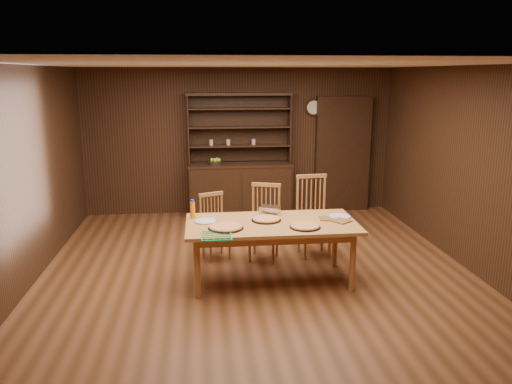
{
  "coord_description": "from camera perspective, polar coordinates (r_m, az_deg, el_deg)",
  "views": [
    {
      "loc": [
        -0.68,
        -5.95,
        2.5
      ],
      "look_at": [
        0.03,
        0.4,
        0.97
      ],
      "focal_mm": 35.0,
      "sensor_mm": 36.0,
      "label": 1
    }
  ],
  "objects": [
    {
      "name": "china_hutch",
      "position": [
        8.93,
        -1.83,
        1.11
      ],
      "size": [
        1.84,
        0.52,
        2.17
      ],
      "color": "black",
      "rests_on": "floor"
    },
    {
      "name": "cooling_rack",
      "position": [
        5.52,
        -4.55,
        -5.0
      ],
      "size": [
        0.34,
        0.34,
        0.01
      ],
      "primitive_type": null,
      "rotation": [
        0.0,
        0.0,
        -0.06
      ],
      "color": "#0CA257",
      "rests_on": "dining_table"
    },
    {
      "name": "chair_right",
      "position": [
        7.04,
        6.51,
        -2.34
      ],
      "size": [
        0.49,
        0.47,
        1.12
      ],
      "rotation": [
        0.0,
        0.0,
        0.08
      ],
      "color": "#AE733B",
      "rests_on": "floor"
    },
    {
      "name": "room_shell",
      "position": [
        6.06,
        0.18,
        4.67
      ],
      "size": [
        6.0,
        6.0,
        6.0
      ],
      "color": "white",
      "rests_on": "floor"
    },
    {
      "name": "fruit_bowl",
      "position": [
        8.77,
        -4.68,
        3.44
      ],
      "size": [
        0.26,
        0.26,
        0.12
      ],
      "color": "black",
      "rests_on": "china_hutch"
    },
    {
      "name": "plate_right",
      "position": [
        6.32,
        9.54,
        -2.76
      ],
      "size": [
        0.28,
        0.28,
        0.02
      ],
      "color": "silver",
      "rests_on": "dining_table"
    },
    {
      "name": "wall_clock",
      "position": [
        9.15,
        6.59,
        9.58
      ],
      "size": [
        0.3,
        0.05,
        0.3
      ],
      "color": "black",
      "rests_on": "room_shell"
    },
    {
      "name": "floor",
      "position": [
        6.49,
        0.17,
        -9.24
      ],
      "size": [
        6.0,
        6.0,
        0.0
      ],
      "primitive_type": "plane",
      "color": "brown",
      "rests_on": "ground"
    },
    {
      "name": "chair_left",
      "position": [
        6.9,
        -4.82,
        -3.66
      ],
      "size": [
        0.48,
        0.47,
        0.91
      ],
      "rotation": [
        0.0,
        0.0,
        0.39
      ],
      "color": "#AE733B",
      "rests_on": "floor"
    },
    {
      "name": "pot_holder_b",
      "position": [
        6.21,
        8.2,
        -3.02
      ],
      "size": [
        0.22,
        0.22,
        0.01
      ],
      "primitive_type": "cube",
      "rotation": [
        0.0,
        0.0,
        -0.13
      ],
      "color": "red",
      "rests_on": "dining_table"
    },
    {
      "name": "dining_table",
      "position": [
        6.03,
        1.79,
        -4.16
      ],
      "size": [
        2.05,
        1.03,
        0.75
      ],
      "color": "#BD8141",
      "rests_on": "floor"
    },
    {
      "name": "pot_holder_a",
      "position": [
        6.14,
        9.69,
        -3.26
      ],
      "size": [
        0.29,
        0.29,
        0.02
      ],
      "primitive_type": "cube",
      "rotation": [
        0.0,
        0.0,
        0.66
      ],
      "color": "red",
      "rests_on": "dining_table"
    },
    {
      "name": "pizza_left",
      "position": [
        5.78,
        -3.47,
        -4.02
      ],
      "size": [
        0.41,
        0.41,
        0.04
      ],
      "color": "black",
      "rests_on": "dining_table"
    },
    {
      "name": "juice_bottle",
      "position": [
        6.21,
        -7.26,
        -1.99
      ],
      "size": [
        0.06,
        0.06,
        0.24
      ],
      "color": "orange",
      "rests_on": "dining_table"
    },
    {
      "name": "plate_left",
      "position": [
        6.07,
        -5.78,
        -3.31
      ],
      "size": [
        0.28,
        0.28,
        0.02
      ],
      "color": "silver",
      "rests_on": "dining_table"
    },
    {
      "name": "doorway",
      "position": [
        9.33,
        9.83,
        4.29
      ],
      "size": [
        1.0,
        0.18,
        2.1
      ],
      "primitive_type": "cube",
      "color": "black",
      "rests_on": "floor"
    },
    {
      "name": "foil_dish",
      "position": [
        6.37,
        1.59,
        -2.07
      ],
      "size": [
        0.29,
        0.26,
        0.1
      ],
      "primitive_type": "cube",
      "rotation": [
        0.0,
        0.0,
        -0.42
      ],
      "color": "white",
      "rests_on": "dining_table"
    },
    {
      "name": "pizza_right",
      "position": [
        5.84,
        5.64,
        -3.9
      ],
      "size": [
        0.36,
        0.36,
        0.04
      ],
      "color": "black",
      "rests_on": "dining_table"
    },
    {
      "name": "pizza_center",
      "position": [
        6.08,
        1.19,
        -3.12
      ],
      "size": [
        0.36,
        0.36,
        0.04
      ],
      "color": "black",
      "rests_on": "dining_table"
    },
    {
      "name": "chair_center",
      "position": [
        6.85,
        1.0,
        -3.13
      ],
      "size": [
        0.53,
        0.52,
        1.04
      ],
      "rotation": [
        0.0,
        0.0,
        -0.32
      ],
      "color": "#AE733B",
      "rests_on": "floor"
    }
  ]
}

